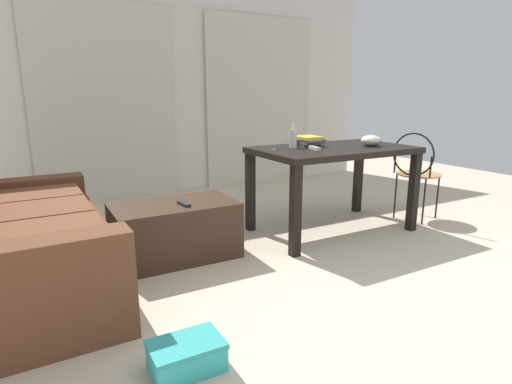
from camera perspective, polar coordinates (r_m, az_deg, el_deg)
ground_plane at (r=3.49m, az=4.31°, el=-6.83°), size 9.11×9.11×0.00m
wall_back at (r=5.34m, az=-9.51°, el=14.15°), size 5.23×0.10×2.58m
curtains at (r=5.26m, az=-9.11°, el=12.09°), size 3.57×0.03×2.20m
couch at (r=2.94m, az=-29.97°, el=-6.38°), size 0.94×1.82×0.76m
coffee_table at (r=3.14m, az=-11.11°, el=-5.29°), size 0.90×0.50×0.42m
craft_table at (r=3.67m, az=10.65°, el=4.57°), size 1.37×0.81×0.75m
wire_chair at (r=4.23m, az=21.24°, el=3.27°), size 0.41×0.44×0.86m
bottle_near at (r=3.56m, az=5.15°, el=7.47°), size 0.06×0.06×0.21m
bowl at (r=3.83m, az=15.66°, el=6.89°), size 0.18×0.18×0.10m
book_stack at (r=3.75m, az=7.15°, el=7.06°), size 0.22×0.30×0.08m
tv_remote_on_table at (r=3.47m, az=8.12°, el=6.04°), size 0.07×0.16×0.02m
scissors at (r=3.47m, az=2.72°, el=5.99°), size 0.10×0.09×0.00m
tv_remote_primary at (r=3.02m, az=-9.96°, el=-1.62°), size 0.06×0.15×0.02m
shoebox at (r=2.00m, az=-9.60°, el=-21.47°), size 0.32×0.22×0.14m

